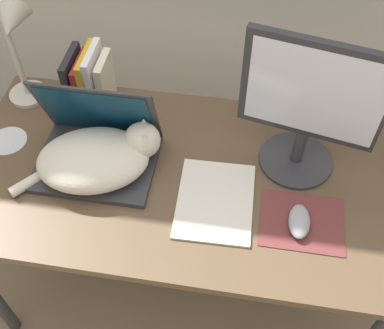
% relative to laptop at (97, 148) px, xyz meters
% --- Properties ---
extents(desk, '(1.33, 0.70, 0.71)m').
position_rel_laptop_xyz_m(desk, '(0.26, -0.02, -0.12)').
color(desk, brown).
rests_on(desk, ground_plane).
extents(laptop, '(0.36, 0.27, 0.27)m').
position_rel_laptop_xyz_m(laptop, '(0.00, 0.00, 0.00)').
color(laptop, '#2D2D33').
rests_on(laptop, desk).
extents(cat, '(0.42, 0.32, 0.15)m').
position_rel_laptop_xyz_m(cat, '(0.02, -0.05, 0.01)').
color(cat, beige).
rests_on(cat, desk).
extents(external_monitor, '(0.38, 0.22, 0.45)m').
position_rel_laptop_xyz_m(external_monitor, '(0.60, 0.09, 0.18)').
color(external_monitor, '#333338').
rests_on(external_monitor, desk).
extents(mousepad, '(0.23, 0.19, 0.00)m').
position_rel_laptop_xyz_m(mousepad, '(0.62, -0.13, -0.05)').
color(mousepad, brown).
rests_on(mousepad, desk).
extents(computer_mouse, '(0.06, 0.11, 0.03)m').
position_rel_laptop_xyz_m(computer_mouse, '(0.61, -0.14, -0.03)').
color(computer_mouse, '#99999E').
rests_on(computer_mouse, mousepad).
extents(book_row, '(0.13, 0.16, 0.23)m').
position_rel_laptop_xyz_m(book_row, '(-0.08, 0.22, 0.05)').
color(book_row, '#232328').
rests_on(book_row, desk).
extents(desk_lamp, '(0.17, 0.17, 0.40)m').
position_rel_laptop_xyz_m(desk_lamp, '(-0.28, 0.20, 0.21)').
color(desk_lamp, beige).
rests_on(desk_lamp, desk).
extents(notepad, '(0.22, 0.29, 0.01)m').
position_rel_laptop_xyz_m(notepad, '(0.37, -0.10, -0.05)').
color(notepad, silver).
rests_on(notepad, desk).
extents(cd_disc, '(0.12, 0.12, 0.00)m').
position_rel_laptop_xyz_m(cd_disc, '(-0.31, 0.02, -0.05)').
color(cd_disc, silver).
rests_on(cd_disc, desk).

